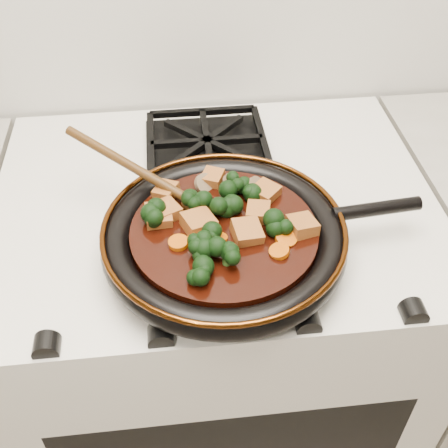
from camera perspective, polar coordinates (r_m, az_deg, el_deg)
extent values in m
cube|color=silver|center=(1.30, -0.73, -12.62)|extent=(0.76, 0.60, 0.90)
cylinder|color=black|center=(0.84, 0.00, -1.84)|extent=(0.34, 0.34, 0.01)
torus|color=black|center=(0.84, 0.00, -1.40)|extent=(0.37, 0.37, 0.04)
torus|color=#4B240A|center=(0.82, 0.00, -0.36)|extent=(0.36, 0.36, 0.01)
cylinder|color=black|center=(0.89, 15.24, 1.50)|extent=(0.14, 0.03, 0.02)
cylinder|color=black|center=(0.83, 0.00, -1.06)|extent=(0.28, 0.28, 0.02)
cube|color=#925321|center=(0.88, -5.90, 3.28)|extent=(0.05, 0.05, 0.02)
cube|color=#925321|center=(0.83, 7.95, -0.18)|extent=(0.05, 0.05, 0.03)
cube|color=#925321|center=(0.84, 3.50, 1.15)|extent=(0.04, 0.04, 0.02)
cube|color=#925321|center=(0.81, 2.35, -0.89)|extent=(0.05, 0.05, 0.03)
cube|color=#925321|center=(0.88, 4.19, 3.19)|extent=(0.05, 0.05, 0.02)
cube|color=#925321|center=(0.84, -6.66, 0.77)|extent=(0.04, 0.05, 0.03)
cube|color=#925321|center=(0.82, -2.59, 0.08)|extent=(0.06, 0.06, 0.03)
cube|color=#925321|center=(0.90, -1.18, 4.68)|extent=(0.04, 0.05, 0.02)
cube|color=#925321|center=(0.84, -6.03, 1.23)|extent=(0.06, 0.05, 0.03)
cylinder|color=#B64B05|center=(0.80, -0.76, -1.38)|extent=(0.03, 0.03, 0.02)
cylinder|color=#B64B05|center=(0.79, 5.64, -2.76)|extent=(0.03, 0.03, 0.01)
cylinder|color=#B64B05|center=(0.80, -3.08, -1.61)|extent=(0.03, 0.03, 0.02)
cylinder|color=#B64B05|center=(0.80, -4.66, -1.89)|extent=(0.03, 0.03, 0.01)
cylinder|color=#B64B05|center=(0.81, 6.33, -1.44)|extent=(0.03, 0.03, 0.02)
cylinder|color=brown|center=(0.89, 1.69, 4.16)|extent=(0.04, 0.04, 0.02)
cylinder|color=brown|center=(0.90, 0.85, 4.26)|extent=(0.04, 0.04, 0.03)
cylinder|color=brown|center=(0.89, 3.29, 3.75)|extent=(0.04, 0.05, 0.03)
cylinder|color=brown|center=(0.89, -1.96, 4.11)|extent=(0.05, 0.04, 0.03)
ellipsoid|color=#41260D|center=(0.86, -2.65, 1.96)|extent=(0.07, 0.07, 0.02)
cylinder|color=#41260D|center=(0.89, -9.37, 5.79)|extent=(0.02, 0.02, 0.25)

